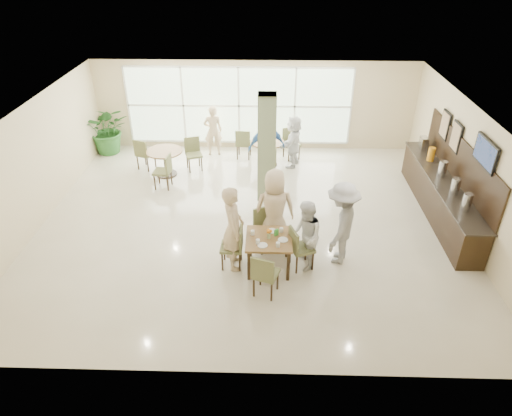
{
  "coord_description": "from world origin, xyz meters",
  "views": [
    {
      "loc": [
        0.43,
        -9.38,
        6.05
      ],
      "look_at": [
        0.2,
        -1.2,
        1.1
      ],
      "focal_mm": 32.0,
      "sensor_mm": 36.0,
      "label": 1
    }
  ],
  "objects_px": {
    "buffet_counter": "(441,194)",
    "adult_b": "(293,141)",
    "teen_left": "(233,228)",
    "adult_a": "(266,148)",
    "teen_right": "(306,236)",
    "teen_standing": "(341,223)",
    "round_table_right": "(267,148)",
    "main_table": "(269,242)",
    "teen_far": "(275,209)",
    "potted_plant": "(108,129)",
    "round_table_left": "(165,157)",
    "adult_standing": "(213,131)"
  },
  "relations": [
    {
      "from": "main_table",
      "to": "buffet_counter",
      "type": "distance_m",
      "value": 4.81
    },
    {
      "from": "round_table_left",
      "to": "round_table_right",
      "type": "distance_m",
      "value": 3.02
    },
    {
      "from": "teen_left",
      "to": "buffet_counter",
      "type": "bearing_deg",
      "value": -76.16
    },
    {
      "from": "potted_plant",
      "to": "teen_right",
      "type": "xyz_separation_m",
      "value": [
        5.82,
        -5.69,
        -0.01
      ]
    },
    {
      "from": "potted_plant",
      "to": "adult_b",
      "type": "xyz_separation_m",
      "value": [
        5.77,
        -0.8,
        0.0
      ]
    },
    {
      "from": "buffet_counter",
      "to": "adult_b",
      "type": "relative_size",
      "value": 3.03
    },
    {
      "from": "adult_a",
      "to": "buffet_counter",
      "type": "bearing_deg",
      "value": -44.55
    },
    {
      "from": "main_table",
      "to": "teen_standing",
      "type": "xyz_separation_m",
      "value": [
        1.49,
        0.32,
        0.27
      ]
    },
    {
      "from": "round_table_left",
      "to": "teen_right",
      "type": "relative_size",
      "value": 0.67
    },
    {
      "from": "main_table",
      "to": "adult_standing",
      "type": "distance_m",
      "value": 5.96
    },
    {
      "from": "potted_plant",
      "to": "teen_standing",
      "type": "distance_m",
      "value": 8.52
    },
    {
      "from": "round_table_left",
      "to": "teen_right",
      "type": "bearing_deg",
      "value": -48.13
    },
    {
      "from": "round_table_right",
      "to": "teen_left",
      "type": "distance_m",
      "value": 4.98
    },
    {
      "from": "round_table_left",
      "to": "teen_left",
      "type": "height_order",
      "value": "teen_left"
    },
    {
      "from": "round_table_right",
      "to": "buffet_counter",
      "type": "bearing_deg",
      "value": -32.11
    },
    {
      "from": "buffet_counter",
      "to": "adult_standing",
      "type": "distance_m",
      "value": 6.88
    },
    {
      "from": "round_table_left",
      "to": "adult_b",
      "type": "xyz_separation_m",
      "value": [
        3.69,
        0.73,
        0.22
      ]
    },
    {
      "from": "teen_left",
      "to": "teen_standing",
      "type": "distance_m",
      "value": 2.23
    },
    {
      "from": "teen_left",
      "to": "teen_far",
      "type": "bearing_deg",
      "value": -57.92
    },
    {
      "from": "potted_plant",
      "to": "adult_a",
      "type": "xyz_separation_m",
      "value": [
        4.98,
        -1.63,
        0.15
      ]
    },
    {
      "from": "buffet_counter",
      "to": "teen_left",
      "type": "relative_size",
      "value": 2.52
    },
    {
      "from": "teen_left",
      "to": "adult_a",
      "type": "relative_size",
      "value": 1.01
    },
    {
      "from": "teen_right",
      "to": "adult_b",
      "type": "bearing_deg",
      "value": 173.87
    },
    {
      "from": "teen_left",
      "to": "main_table",
      "type": "bearing_deg",
      "value": -105.91
    },
    {
      "from": "teen_standing",
      "to": "main_table",
      "type": "bearing_deg",
      "value": -55.54
    },
    {
      "from": "potted_plant",
      "to": "adult_a",
      "type": "bearing_deg",
      "value": -18.13
    },
    {
      "from": "main_table",
      "to": "adult_standing",
      "type": "xyz_separation_m",
      "value": [
        -1.76,
        5.69,
        0.14
      ]
    },
    {
      "from": "potted_plant",
      "to": "teen_right",
      "type": "height_order",
      "value": "potted_plant"
    },
    {
      "from": "teen_right",
      "to": "adult_standing",
      "type": "height_order",
      "value": "adult_standing"
    },
    {
      "from": "round_table_right",
      "to": "teen_left",
      "type": "bearing_deg",
      "value": -97.69
    },
    {
      "from": "teen_far",
      "to": "adult_standing",
      "type": "bearing_deg",
      "value": -75.92
    },
    {
      "from": "main_table",
      "to": "teen_far",
      "type": "bearing_deg",
      "value": 82.15
    },
    {
      "from": "round_table_left",
      "to": "adult_a",
      "type": "bearing_deg",
      "value": -2.13
    },
    {
      "from": "round_table_left",
      "to": "teen_far",
      "type": "xyz_separation_m",
      "value": [
        3.11,
        -3.4,
        0.37
      ]
    },
    {
      "from": "main_table",
      "to": "adult_b",
      "type": "height_order",
      "value": "adult_b"
    },
    {
      "from": "buffet_counter",
      "to": "adult_b",
      "type": "height_order",
      "value": "buffet_counter"
    },
    {
      "from": "adult_a",
      "to": "round_table_right",
      "type": "bearing_deg",
      "value": 66.64
    },
    {
      "from": "potted_plant",
      "to": "round_table_left",
      "type": "bearing_deg",
      "value": -36.22
    },
    {
      "from": "teen_left",
      "to": "teen_right",
      "type": "bearing_deg",
      "value": -100.4
    },
    {
      "from": "teen_standing",
      "to": "teen_right",
      "type": "bearing_deg",
      "value": -49.0
    },
    {
      "from": "main_table",
      "to": "round_table_right",
      "type": "xyz_separation_m",
      "value": [
        -0.06,
        4.99,
        -0.11
      ]
    },
    {
      "from": "round_table_left",
      "to": "teen_far",
      "type": "bearing_deg",
      "value": -47.58
    },
    {
      "from": "round_table_left",
      "to": "teen_standing",
      "type": "relative_size",
      "value": 0.56
    },
    {
      "from": "buffet_counter",
      "to": "adult_standing",
      "type": "height_order",
      "value": "buffet_counter"
    },
    {
      "from": "potted_plant",
      "to": "teen_standing",
      "type": "bearing_deg",
      "value": -39.67
    },
    {
      "from": "teen_right",
      "to": "teen_standing",
      "type": "relative_size",
      "value": 0.84
    },
    {
      "from": "teen_right",
      "to": "adult_a",
      "type": "relative_size",
      "value": 0.83
    },
    {
      "from": "teen_standing",
      "to": "adult_a",
      "type": "xyz_separation_m",
      "value": [
        -1.58,
        3.81,
        0.0
      ]
    },
    {
      "from": "potted_plant",
      "to": "teen_far",
      "type": "relative_size",
      "value": 0.84
    },
    {
      "from": "teen_far",
      "to": "adult_a",
      "type": "relative_size",
      "value": 1.0
    }
  ]
}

